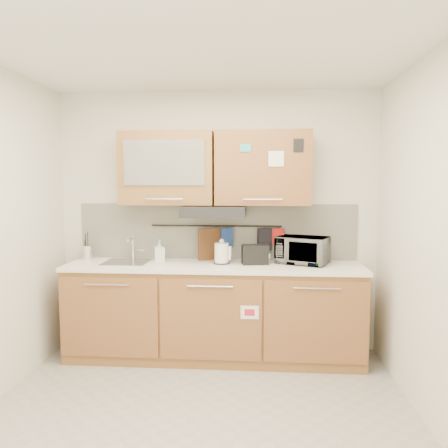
# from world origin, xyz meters

# --- Properties ---
(floor) EXTENTS (3.20, 3.20, 0.00)m
(floor) POSITION_xyz_m (0.00, 0.00, 0.00)
(floor) COLOR #9E9993
(floor) RESTS_ON ground
(ceiling) EXTENTS (3.20, 3.20, 0.00)m
(ceiling) POSITION_xyz_m (0.00, 0.00, 2.60)
(ceiling) COLOR white
(ceiling) RESTS_ON wall_back
(wall_back) EXTENTS (3.20, 0.00, 3.20)m
(wall_back) POSITION_xyz_m (0.00, 1.50, 1.30)
(wall_back) COLOR silver
(wall_back) RESTS_ON ground
(wall_right) EXTENTS (0.00, 3.00, 3.00)m
(wall_right) POSITION_xyz_m (1.60, 0.00, 1.30)
(wall_right) COLOR silver
(wall_right) RESTS_ON ground
(base_cabinet) EXTENTS (2.80, 0.64, 0.88)m
(base_cabinet) POSITION_xyz_m (0.00, 1.19, 0.41)
(base_cabinet) COLOR olive
(base_cabinet) RESTS_ON floor
(countertop) EXTENTS (2.82, 0.62, 0.04)m
(countertop) POSITION_xyz_m (0.00, 1.19, 0.90)
(countertop) COLOR white
(countertop) RESTS_ON base_cabinet
(backsplash) EXTENTS (2.80, 0.02, 0.56)m
(backsplash) POSITION_xyz_m (0.00, 1.49, 1.20)
(backsplash) COLOR silver
(backsplash) RESTS_ON countertop
(upper_cabinets) EXTENTS (1.82, 0.37, 0.70)m
(upper_cabinets) POSITION_xyz_m (-0.00, 1.32, 1.83)
(upper_cabinets) COLOR olive
(upper_cabinets) RESTS_ON wall_back
(range_hood) EXTENTS (0.60, 0.46, 0.10)m
(range_hood) POSITION_xyz_m (0.00, 1.25, 1.42)
(range_hood) COLOR black
(range_hood) RESTS_ON upper_cabinets
(sink) EXTENTS (0.42, 0.40, 0.26)m
(sink) POSITION_xyz_m (-0.85, 1.21, 0.92)
(sink) COLOR silver
(sink) RESTS_ON countertop
(utensil_rail) EXTENTS (1.30, 0.02, 0.02)m
(utensil_rail) POSITION_xyz_m (0.00, 1.45, 1.26)
(utensil_rail) COLOR black
(utensil_rail) RESTS_ON backsplash
(utensil_crock) EXTENTS (0.13, 0.13, 0.28)m
(utensil_crock) POSITION_xyz_m (-1.30, 1.35, 0.99)
(utensil_crock) COLOR silver
(utensil_crock) RESTS_ON countertop
(kettle) EXTENTS (0.18, 0.17, 0.24)m
(kettle) POSITION_xyz_m (0.08, 1.22, 1.01)
(kettle) COLOR white
(kettle) RESTS_ON countertop
(toaster) EXTENTS (0.26, 0.18, 0.19)m
(toaster) POSITION_xyz_m (0.39, 1.22, 1.01)
(toaster) COLOR black
(toaster) RESTS_ON countertop
(microwave) EXTENTS (0.55, 0.47, 0.26)m
(microwave) POSITION_xyz_m (0.85, 1.29, 1.05)
(microwave) COLOR #999999
(microwave) RESTS_ON countertop
(soap_bottle) EXTENTS (0.12, 0.12, 0.21)m
(soap_bottle) POSITION_xyz_m (-0.55, 1.30, 1.03)
(soap_bottle) COLOR #999999
(soap_bottle) RESTS_ON countertop
(cutting_board) EXTENTS (0.35, 0.17, 0.45)m
(cutting_board) POSITION_xyz_m (-0.00, 1.44, 1.01)
(cutting_board) COLOR brown
(cutting_board) RESTS_ON utensil_rail
(oven_mitt) EXTENTS (0.12, 0.07, 0.20)m
(oven_mitt) POSITION_xyz_m (0.11, 1.44, 1.14)
(oven_mitt) COLOR #1F3F91
(oven_mitt) RESTS_ON utensil_rail
(dark_pouch) EXTENTS (0.15, 0.08, 0.22)m
(dark_pouch) POSITION_xyz_m (0.49, 1.44, 1.13)
(dark_pouch) COLOR black
(dark_pouch) RESTS_ON utensil_rail
(pot_holder) EXTENTS (0.13, 0.06, 0.16)m
(pot_holder) POSITION_xyz_m (0.62, 1.44, 1.16)
(pot_holder) COLOR #B11917
(pot_holder) RESTS_ON utensil_rail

